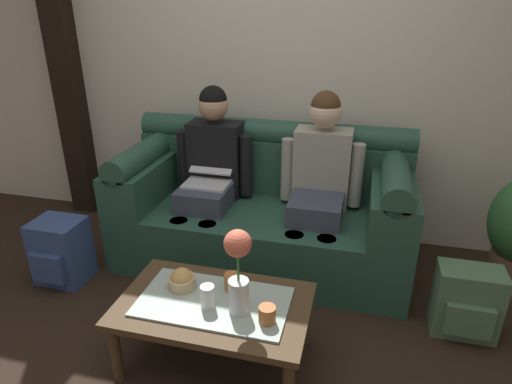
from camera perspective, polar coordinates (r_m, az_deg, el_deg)
ground_plane at (r=2.43m, az=-5.97°, el=-22.25°), size 14.00×14.00×0.00m
back_wall_patterned at (r=3.35m, az=3.38°, el=18.54°), size 6.00×0.12×2.90m
timber_pillar at (r=3.97m, az=-23.96°, el=17.47°), size 0.20×0.20×2.90m
couch at (r=3.13m, az=1.02°, el=-2.31°), size 2.00×0.88×0.96m
person_left at (r=3.12m, az=-5.87°, el=3.14°), size 0.56×0.67×1.22m
person_right at (r=2.96m, az=8.34°, el=1.85°), size 0.56×0.67×1.22m
coffee_table at (r=2.28m, az=-5.50°, el=-14.99°), size 0.96×0.59×0.38m
flower_vase at (r=2.03m, az=-2.34°, el=-9.86°), size 0.13×0.13×0.44m
snack_bowl at (r=2.34m, az=-9.65°, el=-11.28°), size 0.14×0.14×0.12m
cup_near_left at (r=2.09m, az=1.47°, el=-15.69°), size 0.08×0.08×0.08m
cup_near_right at (r=2.18m, az=-6.34°, el=-13.40°), size 0.07×0.07×0.12m
cup_far_center at (r=2.29m, az=-3.17°, el=-11.60°), size 0.08×0.08×0.09m
backpack_right at (r=2.77m, az=25.77°, el=-12.87°), size 0.35×0.25×0.41m
backpack_left at (r=3.21m, az=-24.13°, el=-7.10°), size 0.32×0.31×0.44m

